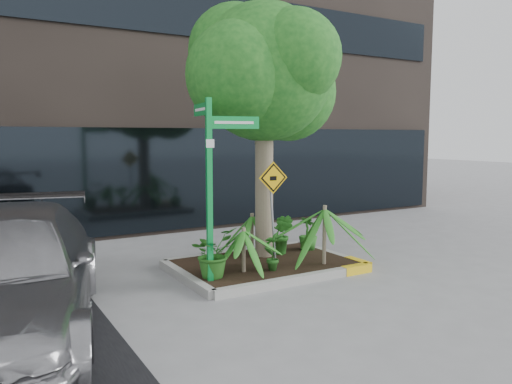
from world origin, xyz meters
TOP-DOWN VIEW (x-y plane):
  - ground at (0.00, 0.00)m, footprint 80.00×80.00m
  - planter at (0.23, 0.27)m, footprint 3.35×2.36m
  - tree at (0.44, 0.73)m, footprint 3.37×2.99m
  - palm_front at (1.06, -0.41)m, footprint 1.23×1.23m
  - palm_left at (-0.48, -0.12)m, footprint 0.88×0.88m
  - palm_back at (0.32, 0.98)m, footprint 0.92×0.92m
  - shrub_a at (-1.08, -0.14)m, footprint 1.00×1.00m
  - shrub_b at (1.51, 0.70)m, footprint 0.50×0.50m
  - shrub_c at (0.01, -0.29)m, footprint 0.39×0.39m
  - shrub_d at (0.82, 0.64)m, footprint 0.62×0.62m
  - street_sign_post at (-1.14, -0.25)m, footprint 0.91×0.99m
  - cattle_sign at (0.20, 0.02)m, footprint 0.58×0.28m

SIDE VIEW (x-z plane):
  - ground at x=0.00m, z-range 0.00..0.00m
  - planter at x=0.23m, z-range 0.03..0.18m
  - shrub_b at x=1.51m, z-range 0.15..0.84m
  - shrub_c at x=0.01m, z-range 0.15..0.85m
  - shrub_d at x=0.82m, z-range 0.15..0.95m
  - shrub_a at x=-1.08m, z-range 0.15..0.98m
  - palm_left at x=-0.48m, z-range 0.39..1.36m
  - palm_back at x=0.32m, z-range 0.40..1.42m
  - palm_front at x=1.06m, z-range 0.49..1.86m
  - cattle_sign at x=0.20m, z-range 0.49..2.37m
  - street_sign_post at x=-1.14m, z-range 0.37..3.47m
  - tree at x=0.44m, z-range 1.16..6.22m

